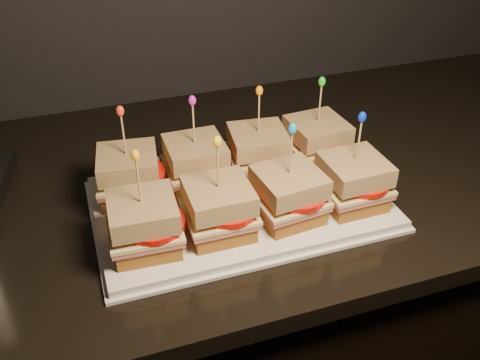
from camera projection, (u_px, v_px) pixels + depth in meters
name	position (u px, v px, depth m)	size (l,w,h in m)	color
granite_slab	(97.00, 204.00, 0.92)	(2.69, 0.70, 0.03)	black
platter	(240.00, 203.00, 0.88)	(0.46, 0.29, 0.02)	white
platter_rim	(240.00, 206.00, 0.88)	(0.48, 0.30, 0.01)	white
sandwich_0_bread_bot	(131.00, 189.00, 0.88)	(0.09, 0.09, 0.03)	brown
sandwich_0_ham	(130.00, 180.00, 0.87)	(0.10, 0.10, 0.01)	#B4544C
sandwich_0_cheese	(129.00, 177.00, 0.86)	(0.10, 0.10, 0.01)	beige
sandwich_0_tomato	(137.00, 174.00, 0.86)	(0.09, 0.09, 0.01)	red
sandwich_0_bread_top	(127.00, 162.00, 0.85)	(0.09, 0.09, 0.03)	brown
sandwich_0_pick	(124.00, 137.00, 0.82)	(0.00, 0.00, 0.09)	tan
sandwich_0_frill	(120.00, 111.00, 0.80)	(0.01, 0.01, 0.02)	red
sandwich_1_bread_bot	(196.00, 177.00, 0.91)	(0.09, 0.09, 0.03)	brown
sandwich_1_ham	(196.00, 169.00, 0.90)	(0.10, 0.10, 0.01)	#B4544C
sandwich_1_cheese	(196.00, 165.00, 0.89)	(0.10, 0.10, 0.01)	beige
sandwich_1_tomato	(204.00, 162.00, 0.89)	(0.09, 0.09, 0.01)	red
sandwich_1_bread_top	(195.00, 151.00, 0.88)	(0.09, 0.09, 0.03)	brown
sandwich_1_pick	(194.00, 126.00, 0.85)	(0.00, 0.00, 0.09)	tan
sandwich_1_frill	(192.00, 100.00, 0.83)	(0.01, 0.01, 0.02)	#C21AB6
sandwich_2_bread_bot	(258.00, 165.00, 0.93)	(0.09, 0.09, 0.03)	brown
sandwich_2_ham	(258.00, 157.00, 0.93)	(0.10, 0.10, 0.01)	#B4544C
sandwich_2_cheese	(258.00, 154.00, 0.92)	(0.10, 0.10, 0.01)	beige
sandwich_2_tomato	(266.00, 151.00, 0.92)	(0.09, 0.09, 0.01)	red
sandwich_2_bread_top	(258.00, 140.00, 0.91)	(0.09, 0.09, 0.03)	brown
sandwich_2_pick	(259.00, 116.00, 0.88)	(0.00, 0.00, 0.09)	tan
sandwich_2_frill	(259.00, 91.00, 0.85)	(0.01, 0.01, 0.02)	orange
sandwich_3_bread_bot	(315.00, 155.00, 0.96)	(0.09, 0.09, 0.03)	brown
sandwich_3_ham	(316.00, 147.00, 0.96)	(0.10, 0.10, 0.01)	#B4544C
sandwich_3_cheese	(316.00, 144.00, 0.95)	(0.10, 0.10, 0.01)	beige
sandwich_3_tomato	(324.00, 140.00, 0.95)	(0.09, 0.09, 0.01)	red
sandwich_3_bread_top	(318.00, 130.00, 0.94)	(0.09, 0.09, 0.03)	brown
sandwich_3_pick	(320.00, 106.00, 0.91)	(0.00, 0.00, 0.09)	tan
sandwich_3_frill	(322.00, 82.00, 0.88)	(0.01, 0.01, 0.02)	green
sandwich_4_bread_bot	(146.00, 239.00, 0.77)	(0.09, 0.09, 0.03)	brown
sandwich_4_ham	(145.00, 230.00, 0.76)	(0.10, 0.10, 0.01)	#B4544C
sandwich_4_cheese	(144.00, 226.00, 0.76)	(0.10, 0.10, 0.01)	beige
sandwich_4_tomato	(153.00, 223.00, 0.75)	(0.09, 0.09, 0.01)	red
sandwich_4_bread_top	(142.00, 211.00, 0.74)	(0.09, 0.09, 0.03)	brown
sandwich_4_pick	(139.00, 184.00, 0.72)	(0.00, 0.00, 0.09)	tan
sandwich_4_frill	(135.00, 155.00, 0.69)	(0.01, 0.01, 0.02)	#F5A619
sandwich_5_bread_bot	(219.00, 224.00, 0.80)	(0.09, 0.09, 0.03)	brown
sandwich_5_ham	(219.00, 215.00, 0.79)	(0.10, 0.10, 0.01)	#B4544C
sandwich_5_cheese	(219.00, 211.00, 0.79)	(0.10, 0.10, 0.01)	beige
sandwich_5_tomato	(228.00, 208.00, 0.78)	(0.09, 0.09, 0.01)	red
sandwich_5_bread_top	(219.00, 196.00, 0.77)	(0.09, 0.09, 0.03)	brown
sandwich_5_pick	(218.00, 169.00, 0.75)	(0.00, 0.00, 0.09)	tan
sandwich_5_frill	(217.00, 141.00, 0.72)	(0.01, 0.01, 0.02)	yellow
sandwich_6_bread_bot	(287.00, 209.00, 0.83)	(0.09, 0.09, 0.03)	brown
sandwich_6_ham	(288.00, 201.00, 0.82)	(0.10, 0.10, 0.01)	#B4544C
sandwich_6_cheese	(288.00, 197.00, 0.82)	(0.10, 0.10, 0.01)	beige
sandwich_6_tomato	(297.00, 194.00, 0.81)	(0.09, 0.09, 0.01)	red
sandwich_6_bread_top	(289.00, 182.00, 0.80)	(0.09, 0.09, 0.03)	brown
sandwich_6_pick	(291.00, 156.00, 0.78)	(0.00, 0.00, 0.09)	tan
sandwich_6_frill	(293.00, 129.00, 0.75)	(0.01, 0.01, 0.02)	#1197C2
sandwich_7_bread_bot	(351.00, 196.00, 0.86)	(0.09, 0.09, 0.03)	brown
sandwich_7_ham	(352.00, 187.00, 0.85)	(0.10, 0.10, 0.01)	#B4544C
sandwich_7_cheese	(353.00, 184.00, 0.85)	(0.10, 0.10, 0.01)	beige
sandwich_7_tomato	(362.00, 181.00, 0.84)	(0.09, 0.09, 0.01)	red
sandwich_7_bread_top	(355.00, 169.00, 0.83)	(0.09, 0.09, 0.03)	brown
sandwich_7_pick	(358.00, 144.00, 0.81)	(0.00, 0.00, 0.09)	tan
sandwich_7_frill	(362.00, 117.00, 0.78)	(0.01, 0.01, 0.02)	#0924DC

